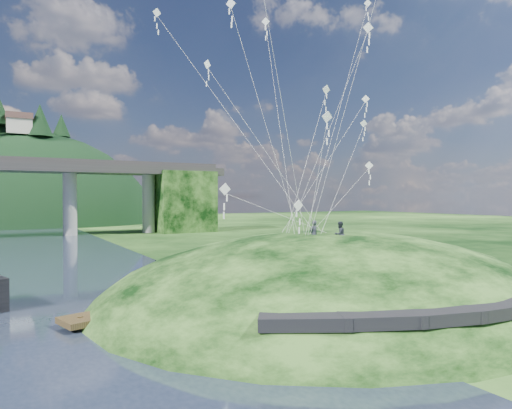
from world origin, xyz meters
TOP-DOWN VIEW (x-y plane):
  - ground at (0.00, 0.00)m, footprint 320.00×320.00m
  - grass_hill at (8.00, 2.00)m, footprint 36.00×32.00m
  - footpath at (7.46, -9.74)m, footprint 22.29×5.84m
  - wooden_dock at (-3.49, 4.72)m, footprint 14.18×5.74m
  - kite_flyers at (6.93, 0.61)m, footprint 2.33×1.71m
  - kite_swarm at (7.75, 4.60)m, footprint 20.22×14.00m

SIDE VIEW (x-z plane):
  - grass_hill at x=8.00m, z-range -8.00..5.00m
  - ground at x=0.00m, z-range 0.00..0.00m
  - wooden_dock at x=-3.49m, z-range -0.06..0.95m
  - footpath at x=7.46m, z-range 1.67..2.50m
  - kite_flyers at x=6.93m, z-range 4.91..6.88m
  - kite_swarm at x=7.75m, z-range 7.04..27.47m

